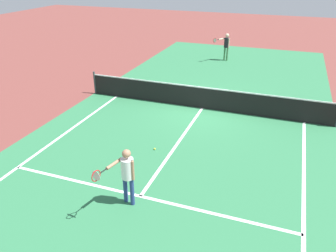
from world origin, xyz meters
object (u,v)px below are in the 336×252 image
at_px(player_near, 127,171).
at_px(tennis_ball_mid_court, 155,149).
at_px(net, 203,98).
at_px(player_far, 226,44).

bearing_deg(player_near, tennis_ball_mid_court, 98.31).
relative_size(net, player_near, 6.64).
height_order(player_near, player_far, player_far).
height_order(player_far, tennis_ball_mid_court, player_far).
xyz_separation_m(net, player_far, (-0.65, 8.04, 0.55)).
distance_m(net, player_near, 6.78).
relative_size(net, tennis_ball_mid_court, 160.03).
xyz_separation_m(player_near, player_far, (-0.47, 14.81, 0.06)).
bearing_deg(player_far, player_near, -88.18).
xyz_separation_m(player_near, tennis_ball_mid_court, (-0.41, 2.78, -0.95)).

